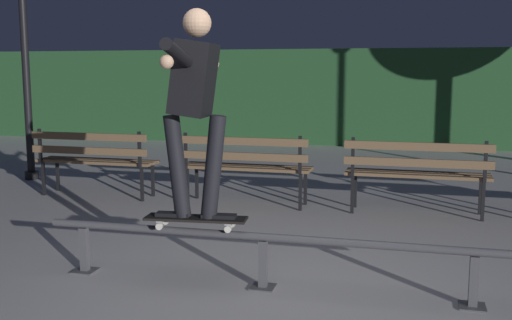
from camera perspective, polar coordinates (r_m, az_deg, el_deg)
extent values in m
plane|color=#ADAAA8|center=(4.46, -0.09, -12.89)|extent=(90.00, 90.00, 0.00)
cube|color=#234C28|center=(13.81, 10.34, 5.84)|extent=(24.00, 1.20, 2.09)
cylinder|color=#47474C|center=(4.55, 0.66, -7.23)|extent=(3.51, 0.06, 0.06)
cube|color=#47474C|center=(5.17, -15.78, -8.10)|extent=(0.06, 0.06, 0.36)
cube|color=#47474C|center=(5.22, -15.71, -9.96)|extent=(0.18, 0.18, 0.01)
cube|color=#47474C|center=(4.61, 0.66, -9.77)|extent=(0.06, 0.06, 0.36)
cube|color=#47474C|center=(4.67, 0.65, -11.82)|extent=(0.18, 0.18, 0.01)
cube|color=#47474C|center=(4.51, 19.72, -10.70)|extent=(0.06, 0.06, 0.36)
cube|color=#47474C|center=(4.57, 19.61, -12.80)|extent=(0.18, 0.18, 0.01)
cube|color=black|center=(4.68, -5.65, -5.47)|extent=(0.80, 0.28, 0.02)
cube|color=black|center=(4.67, -5.66, -5.35)|extent=(0.78, 0.26, 0.00)
cube|color=#9E9EA3|center=(4.62, -2.45, -5.83)|extent=(0.07, 0.17, 0.02)
cube|color=#9E9EA3|center=(4.75, -8.76, -5.52)|extent=(0.07, 0.17, 0.02)
cylinder|color=beige|center=(4.55, -2.65, -6.50)|extent=(0.05, 0.04, 0.05)
cylinder|color=beige|center=(4.71, -2.25, -6.01)|extent=(0.05, 0.04, 0.05)
cylinder|color=beige|center=(4.69, -9.05, -6.16)|extent=(0.05, 0.04, 0.05)
cylinder|color=beige|center=(4.84, -8.46, -5.70)|extent=(0.05, 0.04, 0.05)
cube|color=black|center=(4.63, -3.49, -5.28)|extent=(0.27, 0.13, 0.03)
cube|color=black|center=(4.72, -7.78, -5.08)|extent=(0.27, 0.13, 0.03)
cylinder|color=black|center=(4.56, -4.03, -0.67)|extent=(0.22, 0.14, 0.79)
cylinder|color=black|center=(4.63, -7.40, -0.59)|extent=(0.22, 0.14, 0.79)
cube|color=black|center=(4.54, -5.85, 7.62)|extent=(0.37, 0.39, 0.57)
cylinder|color=black|center=(4.18, -7.23, 9.74)|extent=(0.14, 0.61, 0.21)
cylinder|color=black|center=(4.91, -4.73, 9.55)|extent=(0.14, 0.61, 0.21)
sphere|color=tan|center=(3.91, -8.38, 9.08)|extent=(0.09, 0.09, 0.09)
sphere|color=tan|center=(5.18, -3.98, 8.94)|extent=(0.09, 0.09, 0.09)
sphere|color=tan|center=(4.55, -5.55, 12.67)|extent=(0.21, 0.21, 0.21)
cube|color=black|center=(8.01, -9.65, -1.82)|extent=(0.04, 0.04, 0.44)
cube|color=black|center=(7.72, -10.65, -2.22)|extent=(0.04, 0.04, 0.44)
cube|color=black|center=(7.62, -10.87, 0.98)|extent=(0.04, 0.04, 0.44)
cube|color=black|center=(8.69, -18.10, -1.32)|extent=(0.04, 0.04, 0.44)
cube|color=black|center=(8.43, -19.29, -1.67)|extent=(0.04, 0.04, 0.44)
cube|color=black|center=(8.34, -19.59, 1.27)|extent=(0.04, 0.04, 0.44)
cube|color=brown|center=(8.27, -14.17, 0.04)|extent=(1.60, 0.11, 0.04)
cube|color=brown|center=(8.15, -14.66, -0.10)|extent=(1.60, 0.11, 0.04)
cube|color=brown|center=(8.03, -15.15, -0.24)|extent=(1.60, 0.11, 0.04)
cube|color=brown|center=(7.95, -15.45, 0.84)|extent=(1.60, 0.05, 0.09)
cube|color=brown|center=(7.93, -15.50, 2.13)|extent=(1.60, 0.05, 0.09)
cube|color=black|center=(7.42, 4.65, -2.54)|extent=(0.04, 0.04, 0.44)
cube|color=black|center=(7.11, 4.17, -3.01)|extent=(0.04, 0.04, 0.44)
cube|color=black|center=(7.00, 4.15, 0.46)|extent=(0.04, 0.04, 0.44)
cube|color=black|center=(7.80, -5.58, -2.02)|extent=(0.04, 0.04, 0.44)
cube|color=black|center=(7.50, -6.44, -2.44)|extent=(0.04, 0.04, 0.44)
cube|color=black|center=(7.40, -6.61, 0.86)|extent=(0.04, 0.04, 0.44)
cube|color=brown|center=(7.52, -0.63, -0.52)|extent=(1.60, 0.11, 0.04)
cube|color=brown|center=(7.38, -0.93, -0.69)|extent=(1.60, 0.11, 0.04)
cube|color=brown|center=(7.25, -1.24, -0.85)|extent=(1.60, 0.11, 0.04)
cube|color=brown|center=(7.16, -1.41, 0.34)|extent=(1.60, 0.05, 0.09)
cube|color=brown|center=(7.14, -1.41, 1.77)|extent=(1.60, 0.05, 0.09)
cube|color=black|center=(7.35, 20.29, -3.14)|extent=(0.04, 0.04, 0.44)
cube|color=black|center=(7.04, 20.51, -3.64)|extent=(0.04, 0.04, 0.44)
cube|color=black|center=(6.92, 20.72, -0.14)|extent=(0.04, 0.04, 0.44)
cube|color=black|center=(7.35, 9.29, -2.72)|extent=(0.04, 0.04, 0.44)
cube|color=black|center=(7.04, 9.01, -3.20)|extent=(0.04, 0.04, 0.44)
cube|color=black|center=(6.93, 9.06, 0.30)|extent=(0.04, 0.04, 0.44)
cube|color=brown|center=(7.26, 14.85, -1.13)|extent=(1.60, 0.11, 0.04)
cube|color=brown|center=(7.12, 14.84, -1.31)|extent=(1.60, 0.11, 0.04)
cube|color=brown|center=(6.98, 14.83, -1.49)|extent=(1.60, 0.11, 0.04)
cube|color=brown|center=(6.88, 14.87, -0.26)|extent=(1.60, 0.05, 0.09)
cube|color=brown|center=(6.86, 14.93, 1.23)|extent=(1.60, 0.05, 0.09)
cylinder|color=black|center=(9.65, -20.81, 8.89)|extent=(0.11, 0.11, 3.60)
cylinder|color=black|center=(9.78, -20.28, -1.34)|extent=(0.20, 0.20, 0.12)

